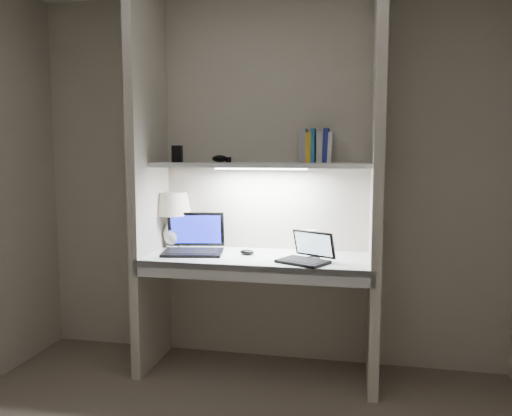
% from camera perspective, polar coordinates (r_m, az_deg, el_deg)
% --- Properties ---
extents(back_wall, '(3.20, 0.01, 2.50)m').
position_cam_1_polar(back_wall, '(3.41, 1.09, 3.32)').
color(back_wall, beige).
rests_on(back_wall, floor).
extents(alcove_panel_left, '(0.06, 0.55, 2.50)m').
position_cam_1_polar(alcove_panel_left, '(3.36, -12.13, 3.14)').
color(alcove_panel_left, beige).
rests_on(alcove_panel_left, floor).
extents(alcove_panel_right, '(0.06, 0.55, 2.50)m').
position_cam_1_polar(alcove_panel_right, '(3.08, 13.63, 2.84)').
color(alcove_panel_right, beige).
rests_on(alcove_panel_right, floor).
extents(desk, '(1.40, 0.55, 0.04)m').
position_cam_1_polar(desk, '(3.21, 0.19, -5.88)').
color(desk, white).
rests_on(desk, alcove_panel_left).
extents(desk_apron, '(1.46, 0.03, 0.10)m').
position_cam_1_polar(desk_apron, '(2.97, -0.80, -7.48)').
color(desk_apron, silver).
rests_on(desk_apron, desk).
extents(shelf, '(1.40, 0.36, 0.03)m').
position_cam_1_polar(shelf, '(3.23, 0.52, 4.94)').
color(shelf, silver).
rests_on(shelf, back_wall).
extents(strip_light, '(0.60, 0.04, 0.02)m').
position_cam_1_polar(strip_light, '(3.23, 0.52, 4.55)').
color(strip_light, white).
rests_on(strip_light, shelf).
extents(table_lamp, '(0.26, 0.26, 0.39)m').
position_cam_1_polar(table_lamp, '(3.51, -9.56, -0.26)').
color(table_lamp, white).
rests_on(table_lamp, desk).
extents(laptop_main, '(0.44, 0.39, 0.26)m').
position_cam_1_polar(laptop_main, '(3.35, -7.10, -4.05)').
color(laptop_main, black).
rests_on(laptop_main, desk).
extents(laptop_netbook, '(0.37, 0.35, 0.18)m').
position_cam_1_polar(laptop_netbook, '(3.05, 5.82, -5.37)').
color(laptop_netbook, black).
rests_on(laptop_netbook, desk).
extents(speaker, '(0.13, 0.11, 0.15)m').
position_cam_1_polar(speaker, '(3.31, 6.03, -3.85)').
color(speaker, silver).
rests_on(speaker, desk).
extents(mouse, '(0.10, 0.07, 0.04)m').
position_cam_1_polar(mouse, '(3.24, -1.03, -5.07)').
color(mouse, black).
rests_on(mouse, desk).
extents(cable_coil, '(0.12, 0.12, 0.01)m').
position_cam_1_polar(cable_coil, '(3.13, 6.44, -5.73)').
color(cable_coil, black).
rests_on(cable_coil, desk).
extents(sticky_note, '(0.09, 0.09, 0.00)m').
position_cam_1_polar(sticky_note, '(3.41, -8.91, -4.87)').
color(sticky_note, gold).
rests_on(sticky_note, desk).
extents(book_row, '(0.21, 0.15, 0.22)m').
position_cam_1_polar(book_row, '(3.26, 6.87, 6.98)').
color(book_row, white).
rests_on(book_row, shelf).
extents(shelf_box, '(0.07, 0.05, 0.11)m').
position_cam_1_polar(shelf_box, '(3.41, -8.99, 6.13)').
color(shelf_box, black).
rests_on(shelf_box, shelf).
extents(shelf_gadget, '(0.13, 0.11, 0.05)m').
position_cam_1_polar(shelf_gadget, '(3.32, -4.17, 5.65)').
color(shelf_gadget, black).
rests_on(shelf_gadget, shelf).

